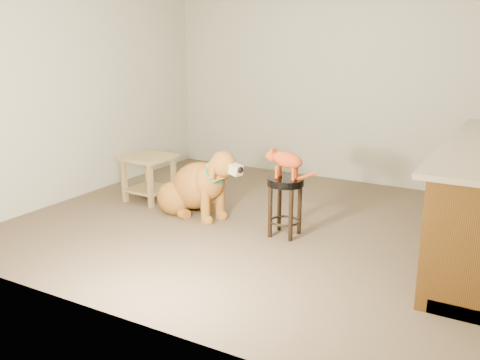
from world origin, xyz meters
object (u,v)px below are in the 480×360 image
Objects in this scene: side_table at (149,171)px; tabby_kitten at (285,160)px; golden_retriever at (197,188)px; padded_stool at (285,195)px.

tabby_kitten is (1.73, -0.23, 0.37)m from side_table.
side_table is 0.74m from golden_retriever.
padded_stool is 1.13× the size of tabby_kitten.
tabby_kitten is at bearing 175.67° from padded_stool.
side_table is at bearing 171.21° from tabby_kitten.
padded_stool is at bearing 10.19° from golden_retriever.
golden_retriever is (0.73, -0.15, -0.05)m from side_table.
side_table is at bearing -176.57° from golden_retriever.
side_table is 0.44× the size of golden_retriever.
golden_retriever is (-1.02, 0.08, -0.10)m from padded_stool.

